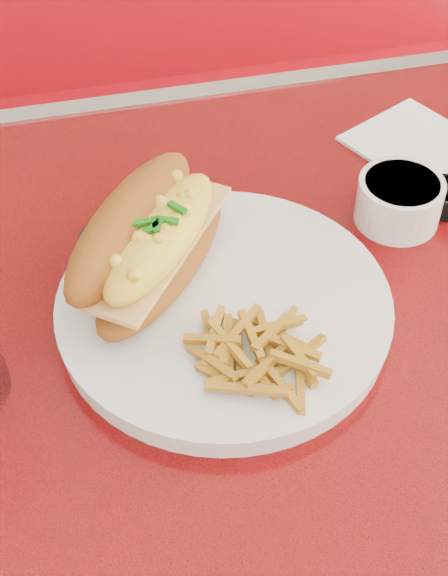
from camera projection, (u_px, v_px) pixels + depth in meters
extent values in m
cube|color=red|center=(398.00, 310.00, 0.80)|extent=(1.20, 0.80, 0.04)
cube|color=silver|center=(283.00, 93.00, 1.07)|extent=(1.22, 0.03, 0.04)
cylinder|color=silver|center=(353.00, 500.00, 1.07)|extent=(0.09, 0.09, 0.72)
cube|color=#A80B16|center=(219.00, 211.00, 1.70)|extent=(1.20, 0.50, 0.45)
cylinder|color=silver|center=(224.00, 310.00, 0.76)|extent=(0.38, 0.38, 0.02)
cylinder|color=silver|center=(224.00, 301.00, 0.75)|extent=(0.39, 0.39, 0.00)
ellipsoid|color=#904D17|center=(162.00, 259.00, 0.76)|extent=(0.19, 0.22, 0.04)
cube|color=#DFB363|center=(161.00, 245.00, 0.74)|extent=(0.17, 0.19, 0.01)
ellipsoid|color=yellow|center=(161.00, 235.00, 0.74)|extent=(0.16, 0.19, 0.04)
ellipsoid|color=#904D17|center=(131.00, 224.00, 0.74)|extent=(0.20, 0.22, 0.09)
cube|color=silver|center=(307.00, 299.00, 0.75)|extent=(0.03, 0.11, 0.00)
cube|color=silver|center=(277.00, 254.00, 0.79)|extent=(0.02, 0.03, 0.00)
cylinder|color=silver|center=(399.00, 201.00, 0.84)|extent=(0.11, 0.11, 0.05)
cylinder|color=black|center=(402.00, 185.00, 0.83)|extent=(0.10, 0.10, 0.01)
cylinder|color=black|center=(111.00, 249.00, 0.81)|extent=(0.08, 0.08, 0.03)
cylinder|color=#E47B52|center=(109.00, 240.00, 0.80)|extent=(0.07, 0.07, 0.01)
cylinder|color=black|center=(448.00, 198.00, 0.87)|extent=(0.06, 0.06, 0.03)
cube|color=white|center=(414.00, 143.00, 0.95)|extent=(0.18, 0.18, 0.00)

